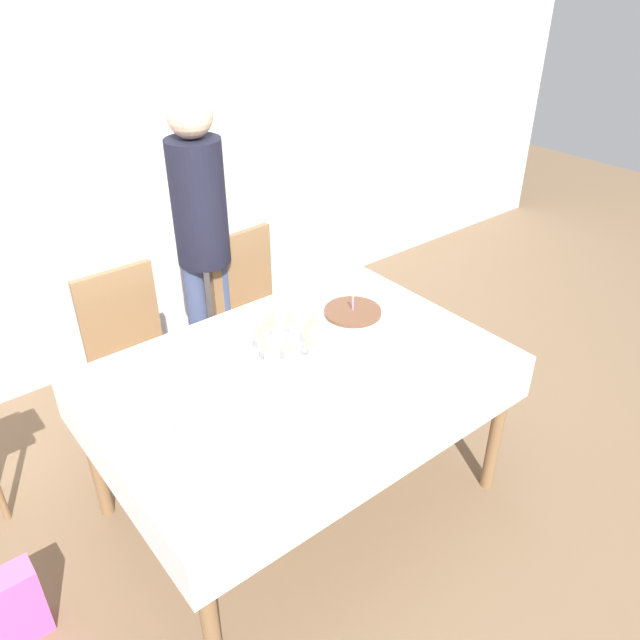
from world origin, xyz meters
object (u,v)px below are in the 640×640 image
at_px(dining_chair_far_right, 255,308).
at_px(person_standing, 201,225).
at_px(birthday_cake, 352,321).
at_px(dining_chair_far_left, 134,355).
at_px(plate_stack_main, 353,383).
at_px(champagne_tray, 286,337).
at_px(gift_bag, 15,606).

xyz_separation_m(dining_chair_far_right, person_standing, (-0.21, 0.13, 0.52)).
bearing_deg(birthday_cake, dining_chair_far_right, 88.91).
height_order(dining_chair_far_left, dining_chair_far_right, same).
xyz_separation_m(dining_chair_far_right, plate_stack_main, (-0.27, -1.14, 0.28)).
bearing_deg(dining_chair_far_right, champagne_tray, -113.82).
bearing_deg(champagne_tray, dining_chair_far_left, 116.04).
xyz_separation_m(birthday_cake, champagne_tray, (-0.33, 0.05, 0.03)).
height_order(dining_chair_far_right, gift_bag, dining_chair_far_right).
distance_m(dining_chair_far_left, champagne_tray, 0.94).
height_order(dining_chair_far_right, champagne_tray, champagne_tray).
bearing_deg(dining_chair_far_left, person_standing, 14.16).
bearing_deg(plate_stack_main, birthday_cake, 49.35).
xyz_separation_m(dining_chair_far_right, gift_bag, (-1.61, -0.77, -0.34)).
distance_m(plate_stack_main, person_standing, 1.29).
bearing_deg(birthday_cake, gift_bag, 177.72).
relative_size(dining_chair_far_right, gift_bag, 2.78).
bearing_deg(dining_chair_far_left, gift_bag, -138.73).
relative_size(person_standing, gift_bag, 5.03).
bearing_deg(plate_stack_main, person_standing, 87.35).
distance_m(dining_chair_far_left, birthday_cake, 1.15).
xyz_separation_m(dining_chair_far_right, birthday_cake, (-0.02, -0.84, 0.32)).
bearing_deg(dining_chair_far_right, person_standing, 148.48).
bearing_deg(plate_stack_main, dining_chair_far_right, 76.53).
xyz_separation_m(dining_chair_far_left, plate_stack_main, (0.46, -1.14, 0.28)).
xyz_separation_m(champagne_tray, person_standing, (0.13, 0.92, 0.17)).
bearing_deg(birthday_cake, dining_chair_far_left, 130.50).
bearing_deg(dining_chair_far_right, dining_chair_far_left, 179.98).
height_order(dining_chair_far_left, birthday_cake, birthday_cake).
relative_size(birthday_cake, gift_bag, 0.76).
distance_m(dining_chair_far_left, plate_stack_main, 1.26).
xyz_separation_m(birthday_cake, gift_bag, (-1.60, 0.06, -0.67)).
bearing_deg(person_standing, dining_chair_far_right, -31.52).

